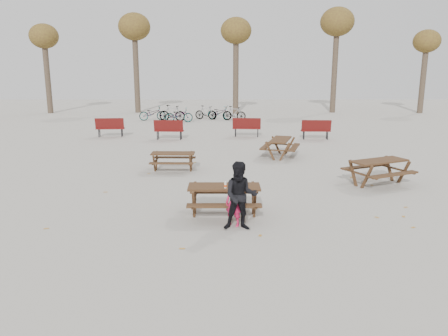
{
  "coord_description": "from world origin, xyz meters",
  "views": [
    {
      "loc": [
        -0.04,
        -10.52,
        3.68
      ],
      "look_at": [
        0.0,
        1.0,
        1.0
      ],
      "focal_mm": 35.0,
      "sensor_mm": 36.0,
      "label": 1
    }
  ],
  "objects_px": {
    "adult": "(241,196)",
    "picnic_table_north": "(173,162)",
    "main_picnic_table": "(224,193)",
    "soda_bottle": "(225,185)",
    "picnic_table_east": "(378,172)",
    "picnic_table_far": "(280,148)",
    "child": "(234,203)",
    "food_tray": "(235,186)"
  },
  "relations": [
    {
      "from": "adult",
      "to": "picnic_table_north",
      "type": "relative_size",
      "value": 1.04
    },
    {
      "from": "soda_bottle",
      "to": "picnic_table_far",
      "type": "relative_size",
      "value": 0.1
    },
    {
      "from": "picnic_table_east",
      "to": "main_picnic_table",
      "type": "bearing_deg",
      "value": -174.09
    },
    {
      "from": "child",
      "to": "picnic_table_north",
      "type": "relative_size",
      "value": 0.73
    },
    {
      "from": "main_picnic_table",
      "to": "food_tray",
      "type": "bearing_deg",
      "value": -15.24
    },
    {
      "from": "adult",
      "to": "picnic_table_far",
      "type": "height_order",
      "value": "adult"
    },
    {
      "from": "picnic_table_east",
      "to": "picnic_table_north",
      "type": "xyz_separation_m",
      "value": [
        -6.76,
        1.91,
        -0.07
      ]
    },
    {
      "from": "soda_bottle",
      "to": "picnic_table_east",
      "type": "bearing_deg",
      "value": 32.93
    },
    {
      "from": "main_picnic_table",
      "to": "food_tray",
      "type": "height_order",
      "value": "food_tray"
    },
    {
      "from": "child",
      "to": "picnic_table_north",
      "type": "height_order",
      "value": "child"
    },
    {
      "from": "soda_bottle",
      "to": "adult",
      "type": "height_order",
      "value": "adult"
    },
    {
      "from": "food_tray",
      "to": "child",
      "type": "height_order",
      "value": "child"
    },
    {
      "from": "food_tray",
      "to": "soda_bottle",
      "type": "height_order",
      "value": "soda_bottle"
    },
    {
      "from": "soda_bottle",
      "to": "child",
      "type": "bearing_deg",
      "value": -69.09
    },
    {
      "from": "soda_bottle",
      "to": "food_tray",
      "type": "bearing_deg",
      "value": 29.64
    },
    {
      "from": "adult",
      "to": "picnic_table_far",
      "type": "bearing_deg",
      "value": 76.97
    },
    {
      "from": "main_picnic_table",
      "to": "picnic_table_east",
      "type": "height_order",
      "value": "picnic_table_east"
    },
    {
      "from": "adult",
      "to": "food_tray",
      "type": "bearing_deg",
      "value": 97.1
    },
    {
      "from": "adult",
      "to": "picnic_table_north",
      "type": "height_order",
      "value": "adult"
    },
    {
      "from": "soda_bottle",
      "to": "main_picnic_table",
      "type": "bearing_deg",
      "value": 98.28
    },
    {
      "from": "main_picnic_table",
      "to": "picnic_table_north",
      "type": "relative_size",
      "value": 1.17
    },
    {
      "from": "main_picnic_table",
      "to": "child",
      "type": "distance_m",
      "value": 0.77
    },
    {
      "from": "main_picnic_table",
      "to": "child",
      "type": "relative_size",
      "value": 1.59
    },
    {
      "from": "adult",
      "to": "picnic_table_east",
      "type": "relative_size",
      "value": 0.87
    },
    {
      "from": "main_picnic_table",
      "to": "soda_bottle",
      "type": "bearing_deg",
      "value": -81.72
    },
    {
      "from": "main_picnic_table",
      "to": "picnic_table_east",
      "type": "distance_m",
      "value": 5.76
    },
    {
      "from": "child",
      "to": "adult",
      "type": "height_order",
      "value": "adult"
    },
    {
      "from": "soda_bottle",
      "to": "picnic_table_far",
      "type": "xyz_separation_m",
      "value": [
        2.33,
        7.54,
        -0.47
      ]
    },
    {
      "from": "picnic_table_east",
      "to": "picnic_table_north",
      "type": "bearing_deg",
      "value": 139.11
    },
    {
      "from": "food_tray",
      "to": "child",
      "type": "distance_m",
      "value": 0.7
    },
    {
      "from": "child",
      "to": "food_tray",
      "type": "bearing_deg",
      "value": 110.54
    },
    {
      "from": "soda_bottle",
      "to": "picnic_table_north",
      "type": "distance_m",
      "value": 5.44
    },
    {
      "from": "food_tray",
      "to": "child",
      "type": "bearing_deg",
      "value": -93.11
    },
    {
      "from": "food_tray",
      "to": "soda_bottle",
      "type": "distance_m",
      "value": 0.28
    },
    {
      "from": "picnic_table_east",
      "to": "picnic_table_far",
      "type": "height_order",
      "value": "picnic_table_east"
    },
    {
      "from": "main_picnic_table",
      "to": "picnic_table_far",
      "type": "relative_size",
      "value": 1.02
    },
    {
      "from": "picnic_table_east",
      "to": "picnic_table_north",
      "type": "distance_m",
      "value": 7.03
    },
    {
      "from": "picnic_table_far",
      "to": "child",
      "type": "bearing_deg",
      "value": -178.27
    },
    {
      "from": "picnic_table_east",
      "to": "adult",
      "type": "bearing_deg",
      "value": -164.27
    },
    {
      "from": "main_picnic_table",
      "to": "child",
      "type": "bearing_deg",
      "value": -72.51
    },
    {
      "from": "adult",
      "to": "picnic_table_east",
      "type": "distance_m",
      "value": 6.05
    },
    {
      "from": "main_picnic_table",
      "to": "adult",
      "type": "bearing_deg",
      "value": -69.2
    }
  ]
}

